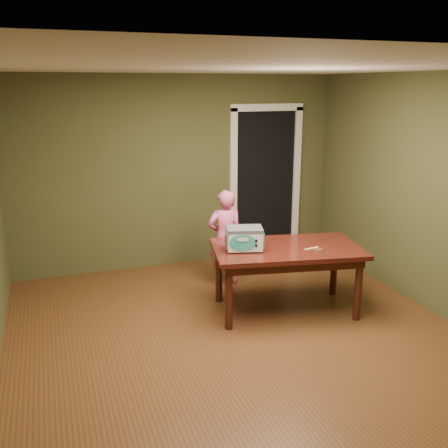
% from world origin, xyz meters
% --- Properties ---
extents(floor, '(5.00, 5.00, 0.00)m').
position_xyz_m(floor, '(0.00, 0.00, 0.00)').
color(floor, brown).
rests_on(floor, ground).
extents(room_shell, '(4.52, 5.02, 2.61)m').
position_xyz_m(room_shell, '(0.00, 0.00, 1.71)').
color(room_shell, '#474927').
rests_on(room_shell, ground).
extents(doorway, '(1.10, 0.66, 2.25)m').
position_xyz_m(doorway, '(1.30, 2.78, 1.06)').
color(doorway, black).
rests_on(doorway, ground).
extents(dining_table, '(1.74, 1.18, 0.75)m').
position_xyz_m(dining_table, '(0.71, 0.58, 0.65)').
color(dining_table, black).
rests_on(dining_table, floor).
extents(toy_oven, '(0.45, 0.36, 0.25)m').
position_xyz_m(toy_oven, '(0.24, 0.63, 0.88)').
color(toy_oven, '#4C4F54').
rests_on(toy_oven, dining_table).
extents(baking_pan, '(0.10, 0.10, 0.02)m').
position_xyz_m(baking_pan, '(0.96, 0.33, 0.76)').
color(baking_pan, silver).
rests_on(baking_pan, dining_table).
extents(spatula, '(0.18, 0.06, 0.01)m').
position_xyz_m(spatula, '(0.94, 0.43, 0.75)').
color(spatula, '#FBD06D').
rests_on(spatula, dining_table).
extents(child, '(0.47, 0.33, 1.22)m').
position_xyz_m(child, '(0.34, 1.54, 0.61)').
color(child, '#E75F95').
rests_on(child, floor).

